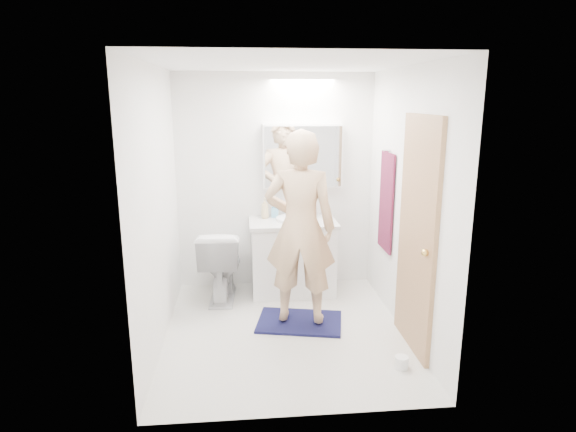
{
  "coord_description": "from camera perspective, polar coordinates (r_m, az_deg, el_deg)",
  "views": [
    {
      "loc": [
        -0.37,
        -4.14,
        2.13
      ],
      "look_at": [
        0.05,
        0.25,
        1.05
      ],
      "focal_mm": 30.31,
      "sensor_mm": 36.0,
      "label": 1
    }
  ],
  "objects": [
    {
      "name": "towel_hook",
      "position": [
        4.93,
        11.59,
        7.54
      ],
      "size": [
        0.07,
        0.02,
        0.02
      ],
      "primitive_type": "cylinder",
      "rotation": [
        0.0,
        1.57,
        0.0
      ],
      "color": "silver",
      "rests_on": "wall_right"
    },
    {
      "name": "person",
      "position": [
        4.49,
        1.43,
        -1.41
      ],
      "size": [
        0.74,
        0.56,
        1.82
      ],
      "primitive_type": "imported",
      "rotation": [
        0.0,
        0.0,
        2.93
      ],
      "color": "tan",
      "rests_on": "bath_rug"
    },
    {
      "name": "countertop",
      "position": [
        5.3,
        0.56,
        -0.77
      ],
      "size": [
        0.95,
        0.58,
        0.04
      ],
      "primitive_type": "cube",
      "color": "silver",
      "rests_on": "vanity_cabinet"
    },
    {
      "name": "medicine_cabinet",
      "position": [
        5.4,
        1.73,
        7.04
      ],
      "size": [
        0.88,
        0.14,
        0.7
      ],
      "primitive_type": "cube",
      "color": "white",
      "rests_on": "wall_back"
    },
    {
      "name": "toilet",
      "position": [
        5.29,
        -7.87,
        -5.56
      ],
      "size": [
        0.48,
        0.79,
        0.78
      ],
      "primitive_type": "imported",
      "rotation": [
        0.0,
        0.0,
        3.09
      ],
      "color": "white",
      "rests_on": "floor"
    },
    {
      "name": "soap_bottle_a",
      "position": [
        5.4,
        -2.73,
        0.92
      ],
      "size": [
        0.11,
        0.11,
        0.23
      ],
      "primitive_type": "imported",
      "rotation": [
        0.0,
        0.0,
        0.28
      ],
      "color": "#D5BD8A",
      "rests_on": "countertop"
    },
    {
      "name": "door",
      "position": [
        4.21,
        14.9,
        -2.27
      ],
      "size": [
        0.04,
        0.8,
        2.0
      ],
      "primitive_type": "cube",
      "color": "tan",
      "rests_on": "wall_right"
    },
    {
      "name": "bath_rug",
      "position": [
        4.82,
        1.36,
        -12.3
      ],
      "size": [
        0.9,
        0.7,
        0.02
      ],
      "primitive_type": "cube",
      "rotation": [
        0.0,
        0.0,
        -0.21
      ],
      "color": "#12143A",
      "rests_on": "floor"
    },
    {
      "name": "soap_bottle_b",
      "position": [
        5.44,
        -1.54,
        0.71
      ],
      "size": [
        0.09,
        0.09,
        0.17
      ],
      "primitive_type": "imported",
      "rotation": [
        0.0,
        0.0,
        -0.15
      ],
      "color": "#63ADD4",
      "rests_on": "countertop"
    },
    {
      "name": "floor",
      "position": [
        4.67,
        -0.33,
        -13.37
      ],
      "size": [
        2.5,
        2.5,
        0.0
      ],
      "primitive_type": "plane",
      "color": "silver",
      "rests_on": "ground"
    },
    {
      "name": "ceiling",
      "position": [
        4.17,
        -0.38,
        17.48
      ],
      "size": [
        2.5,
        2.5,
        0.0
      ],
      "primitive_type": "plane",
      "rotation": [
        3.14,
        0.0,
        0.0
      ],
      "color": "white",
      "rests_on": "floor"
    },
    {
      "name": "faucet",
      "position": [
        5.49,
        0.33,
        0.81
      ],
      "size": [
        0.02,
        0.02,
        0.16
      ],
      "primitive_type": "cylinder",
      "color": "silver",
      "rests_on": "countertop"
    },
    {
      "name": "towel",
      "position": [
        5.02,
        11.45,
        1.63
      ],
      "size": [
        0.02,
        0.42,
        1.0
      ],
      "primitive_type": "cube",
      "color": "#111033",
      "rests_on": "wall_right"
    },
    {
      "name": "door_knob",
      "position": [
        3.94,
        15.79,
        -4.18
      ],
      "size": [
        0.06,
        0.06,
        0.06
      ],
      "primitive_type": "sphere",
      "color": "gold",
      "rests_on": "door"
    },
    {
      "name": "mirror_panel",
      "position": [
        5.32,
        1.83,
        6.94
      ],
      "size": [
        0.84,
        0.01,
        0.66
      ],
      "primitive_type": "cube",
      "color": "silver",
      "rests_on": "medicine_cabinet"
    },
    {
      "name": "sink_basin",
      "position": [
        5.32,
        0.53,
        -0.33
      ],
      "size": [
        0.36,
        0.36,
        0.03
      ],
      "primitive_type": "cylinder",
      "color": "white",
      "rests_on": "countertop"
    },
    {
      "name": "wall_right",
      "position": [
        4.49,
        13.78,
        1.41
      ],
      "size": [
        0.0,
        2.5,
        2.5
      ],
      "primitive_type": "plane",
      "rotation": [
        1.57,
        0.0,
        -1.57
      ],
      "color": "white",
      "rests_on": "floor"
    },
    {
      "name": "wall_back",
      "position": [
        5.48,
        -1.51,
        3.98
      ],
      "size": [
        2.5,
        0.0,
        2.5
      ],
      "primitive_type": "plane",
      "rotation": [
        1.57,
        0.0,
        0.0
      ],
      "color": "white",
      "rests_on": "floor"
    },
    {
      "name": "vanity_cabinet",
      "position": [
        5.42,
        0.55,
        -4.97
      ],
      "size": [
        0.9,
        0.55,
        0.78
      ],
      "primitive_type": "cube",
      "color": "white",
      "rests_on": "floor"
    },
    {
      "name": "toilet_paper_roll",
      "position": [
        4.19,
        13.17,
        -16.37
      ],
      "size": [
        0.11,
        0.11,
        0.1
      ],
      "primitive_type": "cylinder",
      "color": "white",
      "rests_on": "floor"
    },
    {
      "name": "toothbrush_cup",
      "position": [
        5.46,
        2.15,
        0.31
      ],
      "size": [
        0.12,
        0.12,
        0.08
      ],
      "primitive_type": "imported",
      "rotation": [
        0.0,
        0.0,
        0.43
      ],
      "color": "#3D59B7",
      "rests_on": "countertop"
    },
    {
      "name": "wall_front",
      "position": [
        3.06,
        1.72,
        -3.92
      ],
      "size": [
        2.5,
        0.0,
        2.5
      ],
      "primitive_type": "plane",
      "rotation": [
        -1.57,
        0.0,
        0.0
      ],
      "color": "white",
      "rests_on": "floor"
    },
    {
      "name": "wall_left",
      "position": [
        4.31,
        -15.09,
        0.81
      ],
      "size": [
        0.0,
        2.5,
        2.5
      ],
      "primitive_type": "plane",
      "rotation": [
        1.57,
        0.0,
        1.57
      ],
      "color": "white",
      "rests_on": "floor"
    }
  ]
}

